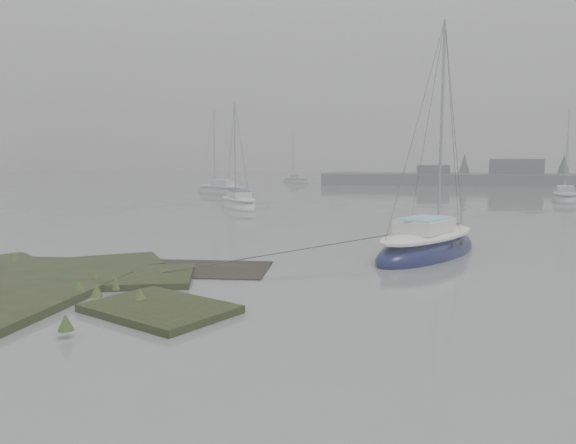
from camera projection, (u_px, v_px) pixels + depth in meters
The scene contains 7 objects.
ground at pixel (320, 205), 43.81m from camera, with size 160.00×160.00×0.00m, color slate.
far_shoreline at pixel (573, 179), 69.30m from camera, with size 60.00×8.00×4.15m.
sailboat_main at pixel (427, 248), 21.83m from camera, with size 5.29×7.19×9.79m.
sailboat_white at pixel (239, 204), 41.03m from camera, with size 4.86×5.99×8.32m.
sailboat_far_a at pixel (221, 191), 55.58m from camera, with size 6.59×4.63×8.91m.
sailboat_far_b at pixel (565, 198), 46.85m from camera, with size 3.05×6.16×8.33m.
sailboat_far_c at pixel (296, 181), 76.31m from camera, with size 5.27×4.72×7.55m.
Camera 1 is at (6.43, -13.25, 3.96)m, focal length 35.00 mm.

